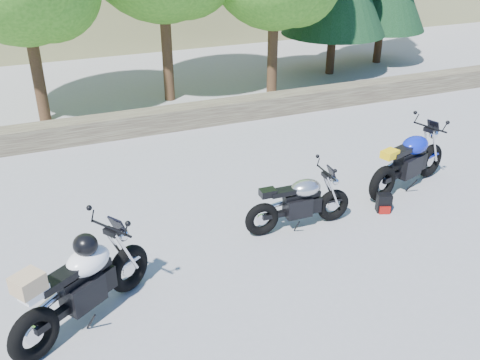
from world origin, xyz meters
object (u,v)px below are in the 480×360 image
blue_bike (409,162)px  backpack (384,203)px  white_bike (82,283)px  silver_bike (300,203)px

blue_bike → backpack: blue_bike is taller
white_bike → backpack: 5.25m
blue_bike → white_bike: bearing=175.8°
white_bike → backpack: white_bike is taller
silver_bike → white_bike: 3.69m
silver_bike → blue_bike: size_ratio=0.88×
silver_bike → white_bike: bearing=-163.0°
blue_bike → backpack: (-0.93, -0.59, -0.37)m
blue_bike → backpack: 1.16m
blue_bike → backpack: size_ratio=6.47×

